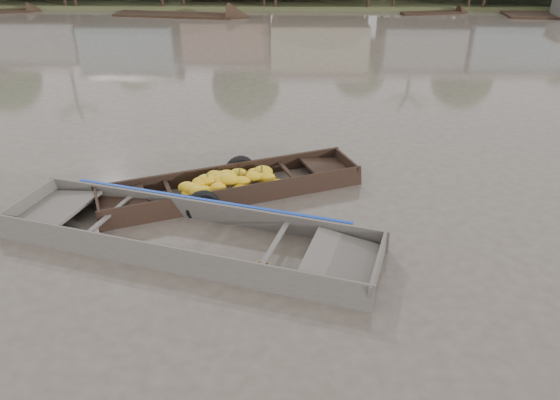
{
  "coord_description": "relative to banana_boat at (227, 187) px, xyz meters",
  "views": [
    {
      "loc": [
        0.53,
        -9.35,
        6.19
      ],
      "look_at": [
        0.35,
        0.46,
        0.8
      ],
      "focal_mm": 35.0,
      "sensor_mm": 36.0,
      "label": 1
    }
  ],
  "objects": [
    {
      "name": "banana_boat",
      "position": [
        0.0,
        0.0,
        0.0
      ],
      "size": [
        6.4,
        3.75,
        0.82
      ],
      "rotation": [
        0.0,
        0.0,
        0.38
      ],
      "color": "black",
      "rests_on": "ground"
    },
    {
      "name": "viewer_boat",
      "position": [
        -0.56,
        -2.17,
        -0.11
      ],
      "size": [
        8.19,
        4.24,
        0.64
      ],
      "rotation": [
        0.0,
        0.0,
        -0.29
      ],
      "color": "#46403B",
      "rests_on": "ground"
    },
    {
      "name": "ground",
      "position": [
        0.96,
        -2.21,
        -0.18
      ],
      "size": [
        120.0,
        120.0,
        0.0
      ],
      "primitive_type": "plane",
      "color": "#483F37",
      "rests_on": "ground"
    },
    {
      "name": "distant_boats",
      "position": [
        13.98,
        22.27,
        0.02
      ],
      "size": [
        47.65,
        15.8,
        1.38
      ],
      "color": "black",
      "rests_on": "ground"
    }
  ]
}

